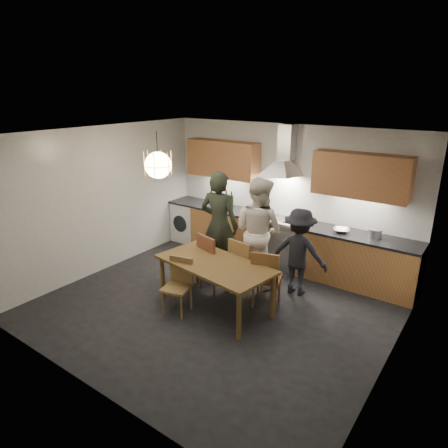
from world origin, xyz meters
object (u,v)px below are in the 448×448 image
Objects in this scene: mixing_bowl at (341,230)px; chair_front at (179,281)px; wine_bottles at (221,198)px; chair_back_left at (211,259)px; dining_table at (215,268)px; person_right at (299,252)px; stock_pot at (375,234)px; person_mid at (259,231)px; person_left at (219,225)px.

chair_front is at bearing -124.25° from mixing_bowl.
chair_back_left is at bearing -58.98° from wine_bottles.
dining_table is 1.31× the size of person_right.
person_mid is at bearing -152.28° from stock_pot.
person_right reaches higher than mixing_bowl.
dining_table is 1.42m from person_right.
chair_front is 0.44× the size of person_left.
person_right is 5.30× the size of mixing_bowl.
stock_pot is (1.66, 0.87, 0.05)m from person_mid.
dining_table is at bearing 28.94° from chair_front.
dining_table is at bearing 48.85° from person_right.
chair_back_left is 3.65× the size of mixing_bowl.
chair_front is at bearing -129.51° from dining_table.
person_left is (-0.23, 0.54, 0.38)m from chair_back_left.
chair_front is 1.64m from person_mid.
person_left reaches higher than dining_table.
wine_bottles reaches higher than dining_table.
wine_bottles is at bearing 178.49° from mixing_bowl.
wine_bottles is (-1.36, 2.03, 0.42)m from dining_table.
chair_front is 0.45× the size of person_mid.
person_right is (1.41, 0.22, -0.23)m from person_left.
wine_bottles is (-2.54, 0.07, 0.14)m from mixing_bowl.
person_left is 1.45m from person_right.
chair_back_left is 0.69× the size of person_right.
mixing_bowl is (1.80, 1.01, -0.02)m from person_left.
dining_table is 6.95× the size of mixing_bowl.
wine_bottles reaches higher than chair_front.
person_mid is 1.68m from wine_bottles.
person_mid is (0.44, 0.73, 0.36)m from chair_back_left.
wine_bottles is at bearing -66.30° from person_left.
person_mid is 0.77m from person_right.
wine_bottles is at bearing -28.65° from person_right.
person_left reaches higher than person_right.
mixing_bowl reaches higher than dining_table.
wine_bottles is (-0.97, 1.62, 0.51)m from chair_back_left.
person_left is at bearing -150.69° from mixing_bowl.
person_right reaches higher than chair_front.
dining_table is 3.20× the size of wine_bottles.
chair_back_left is at bearing 75.66° from chair_front.
stock_pot reaches higher than chair_back_left.
person_left reaches higher than person_mid.
person_right is (0.74, 0.03, -0.21)m from person_mid.
mixing_bowl is (1.13, 0.82, 0.01)m from person_mid.
stock_pot is at bearing -0.21° from wine_bottles.
stock_pot reaches higher than mixing_bowl.
mixing_bowl is at bearing 67.17° from dining_table.
dining_table is at bearing -130.43° from stock_pot.
person_right is at bearing 64.03° from dining_table.
stock_pot is at bearing 35.04° from chair_front.
mixing_bowl is at bearing -135.80° from person_mid.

